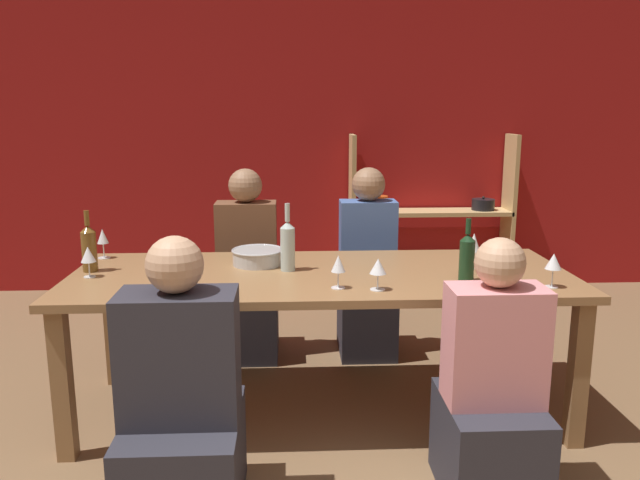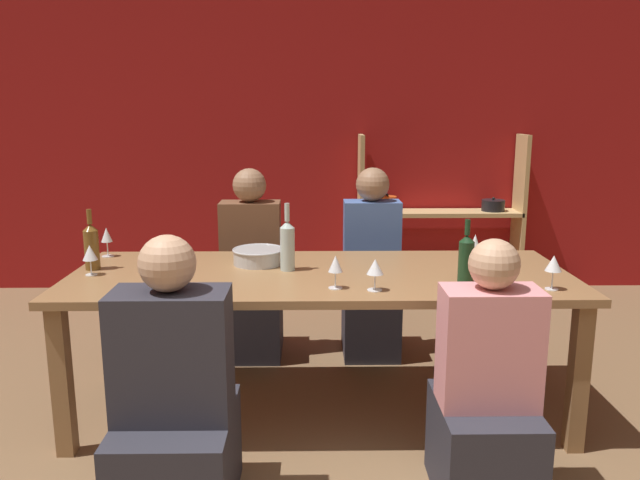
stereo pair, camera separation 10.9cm
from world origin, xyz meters
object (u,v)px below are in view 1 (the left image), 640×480
person_near_a (491,405)px  person_far_b (367,284)px  shelf_unit (430,237)px  wine_bottle_green (467,257)px  mixing_bowl (258,256)px  wine_glass_white_b (474,244)px  wine_bottle_dark (288,245)px  wine_glass_red_a (103,238)px  wine_glass_empty_a (88,255)px  dining_table (321,287)px  person_far_a (248,287)px  person_near_b (182,418)px  wine_glass_white_a (378,267)px  wine_glass_white_c (553,263)px  wine_bottle_amber (89,247)px  wine_glass_red_c (165,254)px  wine_glass_red_b (338,265)px

person_near_a → person_far_b: person_far_b is taller
shelf_unit → wine_bottle_green: (-0.38, -2.43, 0.41)m
mixing_bowl → wine_glass_white_b: 1.15m
shelf_unit → wine_bottle_dark: 2.54m
wine_glass_red_a → person_near_a: (1.87, -1.15, -0.49)m
wine_glass_empty_a → wine_bottle_dark: bearing=4.9°
dining_table → person_far_a: size_ratio=2.08×
wine_bottle_green → dining_table: bearing=163.5°
wine_glass_empty_a → person_near_b: person_near_b is taller
shelf_unit → mixing_bowl: (-1.41, -2.04, 0.33)m
mixing_bowl → wine_glass_empty_a: 0.86m
shelf_unit → person_far_b: size_ratio=1.15×
wine_bottle_green → wine_glass_white_b: size_ratio=1.67×
wine_glass_white_a → person_near_a: size_ratio=0.14×
wine_glass_white_b → wine_bottle_green: bearing=-113.0°
wine_glass_white_c → person_far_b: size_ratio=0.13×
dining_table → wine_bottle_amber: wine_bottle_amber is taller
mixing_bowl → wine_bottle_dark: bearing=-40.4°
mixing_bowl → wine_glass_red_a: 0.90m
shelf_unit → mixing_bowl: bearing=-124.7°
wine_bottle_dark → shelf_unit: bearing=60.2°
wine_glass_white_c → wine_glass_red_c: size_ratio=1.10×
wine_glass_red_c → person_far_a: 0.99m
dining_table → wine_glass_empty_a: 1.18m
wine_glass_white_a → person_near_b: person_near_b is taller
person_far_b → shelf_unit: bearing=-117.6°
mixing_bowl → person_near_b: size_ratio=0.25×
wine_glass_red_b → person_near_b: person_near_b is taller
wine_glass_white_c → person_far_a: 1.95m
wine_glass_red_a → person_far_b: person_far_b is taller
wine_glass_empty_a → person_far_a: size_ratio=0.13×
wine_glass_red_a → wine_glass_white_b: bearing=-9.0°
wine_bottle_green → wine_bottle_dark: size_ratio=0.89×
dining_table → wine_glass_white_a: size_ratio=17.05×
person_near_a → shelf_unit: bearing=82.2°
wine_bottle_green → person_near_a: size_ratio=0.28×
mixing_bowl → wine_glass_white_c: bearing=-20.1°
wine_bottle_dark → wine_glass_white_c: wine_bottle_dark is taller
wine_glass_white_b → wine_glass_red_c: (-1.60, -0.05, -0.03)m
dining_table → person_near_b: bearing=-125.2°
wine_glass_white_b → wine_glass_red_a: size_ratio=1.12×
wine_glass_white_b → person_far_a: 1.53m
wine_glass_empty_a → person_near_a: 2.03m
wine_glass_empty_a → dining_table: bearing=1.7°
mixing_bowl → person_near_a: bearing=-44.0°
wine_bottle_green → person_far_a: 1.60m
wine_bottle_amber → mixing_bowl: bearing=7.0°
wine_glass_white_a → wine_glass_white_c: wine_glass_white_c is taller
person_near_a → person_near_b: person_near_b is taller
wine_bottle_dark → wine_bottle_amber: (-1.02, 0.03, -0.01)m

